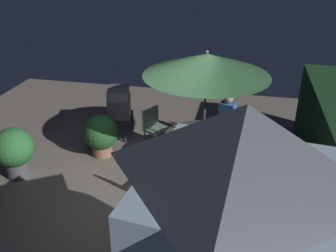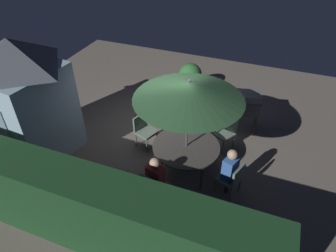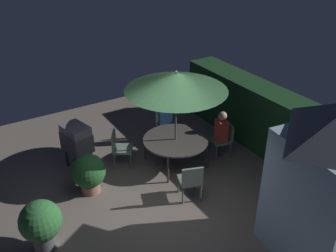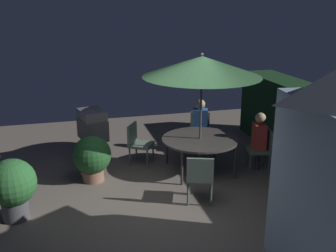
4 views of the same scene
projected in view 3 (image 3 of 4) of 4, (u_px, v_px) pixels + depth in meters
ground_plane at (162, 202)px, 8.20m from camera, size 11.00×11.00×0.00m
hedge_backdrop at (282, 128)px, 9.42m from camera, size 6.95×0.84×1.65m
patio_table at (176, 141)px, 9.17m from camera, size 1.59×1.59×0.72m
patio_umbrella at (176, 82)px, 8.44m from camera, size 2.36×2.36×2.48m
bbq_grill at (77, 139)px, 8.90m from camera, size 0.80×0.65×1.20m
chair_near_shed at (224, 137)px, 9.62m from camera, size 0.55×0.55×0.90m
chair_far_side at (165, 122)px, 10.34m from camera, size 0.59×0.59×0.90m
chair_toward_hedge at (119, 146)px, 9.23m from camera, size 0.63×0.64×0.90m
chair_toward_house at (191, 180)px, 8.04m from camera, size 0.59×0.59×0.90m
potted_plant_by_shed at (89, 172)px, 8.30m from camera, size 0.76×0.76×0.93m
potted_plant_by_grill at (41, 223)px, 6.79m from camera, size 0.77×0.77×1.04m
person_in_red at (222, 129)px, 9.47m from camera, size 0.38×0.31×1.26m
person_in_blue at (165, 115)px, 10.14m from camera, size 0.34×0.40×1.26m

